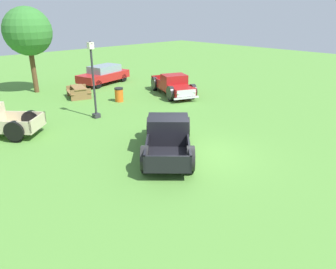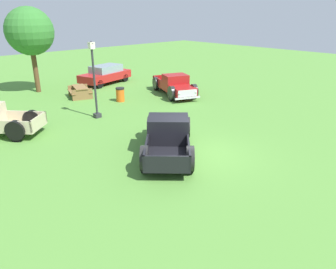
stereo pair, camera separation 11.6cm
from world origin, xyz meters
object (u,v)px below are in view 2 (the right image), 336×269
at_px(pickup_truck_behind_right, 176,86).
at_px(lamp_post_far, 94,79).
at_px(oak_tree_east, 30,32).
at_px(sedan_distant_a, 105,74).
at_px(pickup_truck_foreground, 168,134).
at_px(trash_can, 120,94).
at_px(picnic_table, 80,90).

distance_m(pickup_truck_behind_right, lamp_post_far, 7.12).
distance_m(lamp_post_far, oak_tree_east, 8.84).
height_order(pickup_truck_behind_right, oak_tree_east, oak_tree_east).
height_order(pickup_truck_behind_right, sedan_distant_a, sedan_distant_a).
height_order(pickup_truck_foreground, sedan_distant_a, pickup_truck_foreground).
relative_size(pickup_truck_foreground, pickup_truck_behind_right, 0.94).
height_order(pickup_truck_foreground, trash_can, pickup_truck_foreground).
bearing_deg(oak_tree_east, pickup_truck_behind_right, -49.29).
bearing_deg(pickup_truck_behind_right, picnic_table, 141.13).
distance_m(sedan_distant_a, oak_tree_east, 6.58).
distance_m(pickup_truck_foreground, pickup_truck_behind_right, 9.82).
relative_size(lamp_post_far, picnic_table, 2.00).
bearing_deg(lamp_post_far, trash_can, 33.31).
relative_size(pickup_truck_foreground, lamp_post_far, 1.15).
bearing_deg(trash_can, pickup_truck_foreground, -111.25).
relative_size(pickup_truck_foreground, trash_can, 5.25).
xyz_separation_m(pickup_truck_foreground, oak_tree_east, (0.19, 14.81, 3.66)).
bearing_deg(picnic_table, trash_can, -63.05).
bearing_deg(pickup_truck_foreground, sedan_distant_a, 67.90).
bearing_deg(pickup_truck_foreground, lamp_post_far, 88.51).
xyz_separation_m(sedan_distant_a, lamp_post_far, (-5.44, -7.55, 1.46)).
relative_size(sedan_distant_a, trash_can, 5.17).
distance_m(pickup_truck_foreground, sedan_distant_a, 14.88).
bearing_deg(trash_can, picnic_table, 116.95).
bearing_deg(picnic_table, pickup_truck_behind_right, -38.87).
distance_m(lamp_post_far, trash_can, 4.05).
height_order(pickup_truck_foreground, oak_tree_east, oak_tree_east).
height_order(sedan_distant_a, oak_tree_east, oak_tree_east).
xyz_separation_m(pickup_truck_foreground, lamp_post_far, (0.16, 6.23, 1.51)).
bearing_deg(oak_tree_east, trash_can, -65.44).
relative_size(lamp_post_far, trash_can, 4.55).
relative_size(pickup_truck_behind_right, sedan_distant_a, 1.08).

